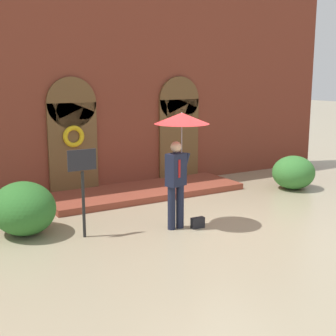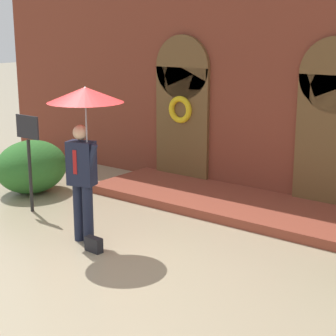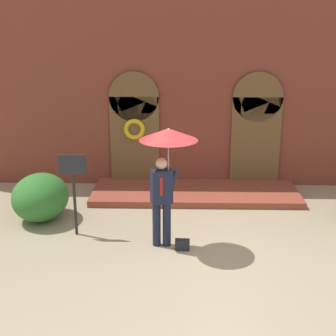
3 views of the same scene
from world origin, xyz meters
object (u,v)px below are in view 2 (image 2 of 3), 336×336
sign_post (29,147)px  shrub_left (31,167)px  person_with_umbrella (84,118)px  handbag (94,244)px

sign_post → shrub_left: 1.39m
sign_post → shrub_left: size_ratio=1.17×
person_with_umbrella → handbag: bearing=-33.0°
handbag → sign_post: bearing=166.1°
handbag → shrub_left: 3.49m
sign_post → handbag: bearing=-16.6°
sign_post → shrub_left: (-0.95, 0.78, -0.64)m
sign_post → shrub_left: sign_post is taller
handbag → person_with_umbrella: bearing=149.8°
person_with_umbrella → handbag: (0.31, -0.20, -1.80)m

